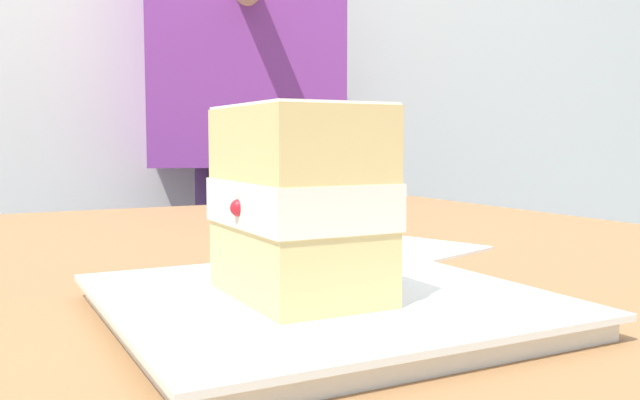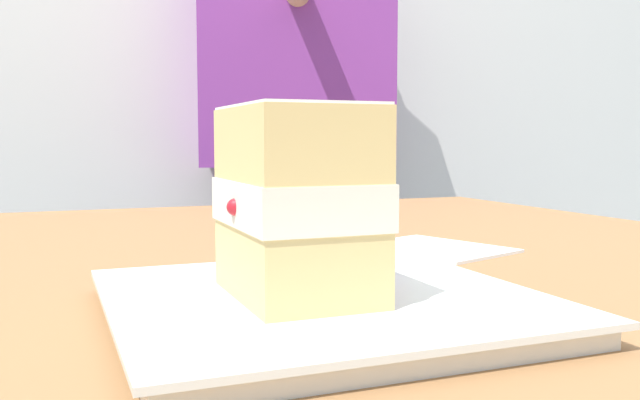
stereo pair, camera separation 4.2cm
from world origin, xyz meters
name	(u,v)px [view 1 (the left image)]	position (x,y,z in m)	size (l,w,h in m)	color
dessert_plate	(320,304)	(0.08, 0.14, 0.73)	(0.26, 0.26, 0.02)	white
cake_slice	(299,202)	(0.08, 0.16, 0.79)	(0.11, 0.09, 0.11)	#E0C17A
paper_napkin	(406,247)	(0.28, -0.06, 0.72)	(0.17, 0.15, 0.00)	white
diner_person	(246,53)	(1.14, -0.23, 1.02)	(0.58, 0.45, 1.53)	#452855
patio_building	(162,39)	(4.08, -0.81, 1.47)	(5.57, 3.79, 2.93)	silver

